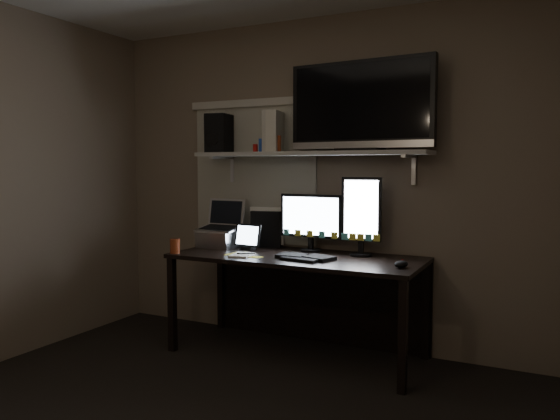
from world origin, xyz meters
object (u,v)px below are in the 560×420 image
Objects in this scene: monitor_landscape at (311,222)px; mouse at (401,264)px; keyboard at (305,257)px; cup at (175,246)px; laptop at (219,224)px; tv at (361,106)px; monitor_portrait at (361,216)px; tablet at (248,237)px; game_console at (275,132)px; speaker at (219,134)px; desk at (303,277)px.

monitor_landscape reaches higher than mouse.
cup is (-0.96, -0.21, 0.04)m from keyboard.
monitor_landscape is at bearing 10.39° from laptop.
tv reaches higher than laptop.
tablet is at bearing -176.94° from monitor_portrait.
mouse is at bearing -30.03° from game_console.
keyboard is at bearing -141.86° from monitor_portrait.
monitor_landscape is 1.22× the size of keyboard.
monitor_landscape is 0.39m from keyboard.
keyboard is 1.31m from speaker.
game_console reaches higher than monitor_landscape.
monitor_landscape is 0.75m from laptop.
laptop is at bearing -177.22° from game_console.
monitor_landscape is 4.66× the size of cup.
tablet is 0.83m from game_console.
tablet reaches higher than desk.
speaker is (-0.51, 0.00, -0.00)m from game_console.
cup is 0.35× the size of game_console.
monitor_landscape is 4.25× the size of mouse.
desk is at bearing -94.85° from monitor_landscape.
game_console reaches higher than desk.
laptop is (-1.51, 0.22, 0.16)m from mouse.
monitor_portrait is 0.79m from tv.
mouse is at bearing 6.12° from keyboard.
tablet is at bearing -151.82° from game_console.
laptop is at bearing -174.31° from mouse.
tablet is at bearing 43.17° from cup.
monitor_portrait reaches higher than desk.
monitor_portrait is at bearing 5.42° from laptop.
laptop is 1.43m from tv.
desk is 0.98m from cup.
tablet is at bearing 171.27° from keyboard.
mouse is 0.11× the size of tv.
tablet is (-0.55, 0.17, 0.09)m from keyboard.
desk is 0.85m from mouse.
tv is (-0.40, 0.36, 1.05)m from mouse.
desk is at bearing 176.82° from mouse.
laptop is 0.35× the size of tv.
game_console is (-1.07, 0.34, 0.88)m from mouse.
laptop is 3.45× the size of cup.
keyboard is at bearing -12.16° from laptop.
tv is at bearing -7.74° from speaker.
desk is 1.68× the size of tv.
game_console is (-0.39, 0.31, 0.89)m from keyboard.
laptop is at bearing 72.29° from cup.
tablet is (-1.23, 0.20, 0.08)m from mouse.
keyboard is 1.14m from tv.
cup is at bearing -159.82° from mouse.
speaker is at bearing 120.25° from laptop.
mouse is at bearing -37.53° from tv.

